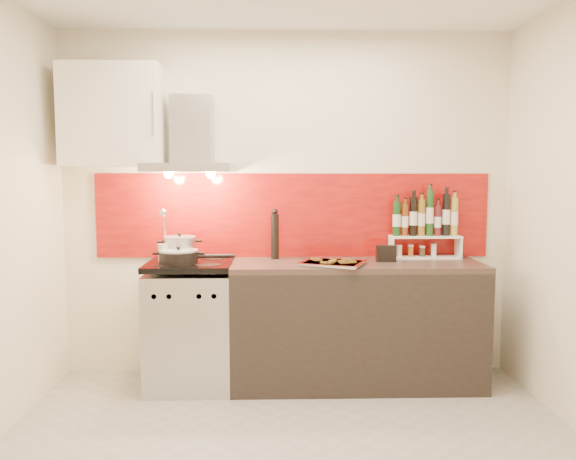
{
  "coord_description": "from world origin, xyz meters",
  "views": [
    {
      "loc": [
        -0.1,
        -2.9,
        1.52
      ],
      "look_at": [
        0.0,
        0.95,
        1.15
      ],
      "focal_mm": 35.0,
      "sensor_mm": 36.0,
      "label": 1
    }
  ],
  "objects_px": {
    "saute_pan": "(180,257)",
    "baking_tray": "(333,263)",
    "pepper_mill": "(275,235)",
    "counter": "(356,323)",
    "stock_pot": "(180,248)",
    "range_stove": "(191,326)"
  },
  "relations": [
    {
      "from": "stock_pot",
      "to": "baking_tray",
      "type": "relative_size",
      "value": 0.45
    },
    {
      "from": "saute_pan",
      "to": "counter",
      "type": "bearing_deg",
      "value": 4.2
    },
    {
      "from": "pepper_mill",
      "to": "baking_tray",
      "type": "bearing_deg",
      "value": -37.14
    },
    {
      "from": "range_stove",
      "to": "baking_tray",
      "type": "height_order",
      "value": "baking_tray"
    },
    {
      "from": "stock_pot",
      "to": "pepper_mill",
      "type": "bearing_deg",
      "value": 7.64
    },
    {
      "from": "range_stove",
      "to": "baking_tray",
      "type": "xyz_separation_m",
      "value": [
        1.01,
        -0.12,
        0.47
      ]
    },
    {
      "from": "range_stove",
      "to": "baking_tray",
      "type": "distance_m",
      "value": 1.13
    },
    {
      "from": "counter",
      "to": "stock_pot",
      "type": "height_order",
      "value": "stock_pot"
    },
    {
      "from": "saute_pan",
      "to": "baking_tray",
      "type": "xyz_separation_m",
      "value": [
        1.07,
        -0.03,
        -0.04
      ]
    },
    {
      "from": "range_stove",
      "to": "pepper_mill",
      "type": "height_order",
      "value": "pepper_mill"
    },
    {
      "from": "counter",
      "to": "saute_pan",
      "type": "distance_m",
      "value": 1.36
    },
    {
      "from": "pepper_mill",
      "to": "baking_tray",
      "type": "relative_size",
      "value": 0.73
    },
    {
      "from": "range_stove",
      "to": "pepper_mill",
      "type": "bearing_deg",
      "value": 16.92
    },
    {
      "from": "saute_pan",
      "to": "stock_pot",
      "type": "bearing_deg",
      "value": 99.01
    },
    {
      "from": "counter",
      "to": "baking_tray",
      "type": "xyz_separation_m",
      "value": [
        -0.19,
        -0.12,
        0.47
      ]
    },
    {
      "from": "counter",
      "to": "stock_pot",
      "type": "relative_size",
      "value": 7.65
    },
    {
      "from": "range_stove",
      "to": "baking_tray",
      "type": "bearing_deg",
      "value": -6.76
    },
    {
      "from": "counter",
      "to": "pepper_mill",
      "type": "height_order",
      "value": "pepper_mill"
    },
    {
      "from": "saute_pan",
      "to": "pepper_mill",
      "type": "xyz_separation_m",
      "value": [
        0.67,
        0.27,
        0.13
      ]
    },
    {
      "from": "range_stove",
      "to": "counter",
      "type": "height_order",
      "value": "range_stove"
    },
    {
      "from": "saute_pan",
      "to": "baking_tray",
      "type": "relative_size",
      "value": 1.02
    },
    {
      "from": "pepper_mill",
      "to": "stock_pot",
      "type": "bearing_deg",
      "value": -172.36
    }
  ]
}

